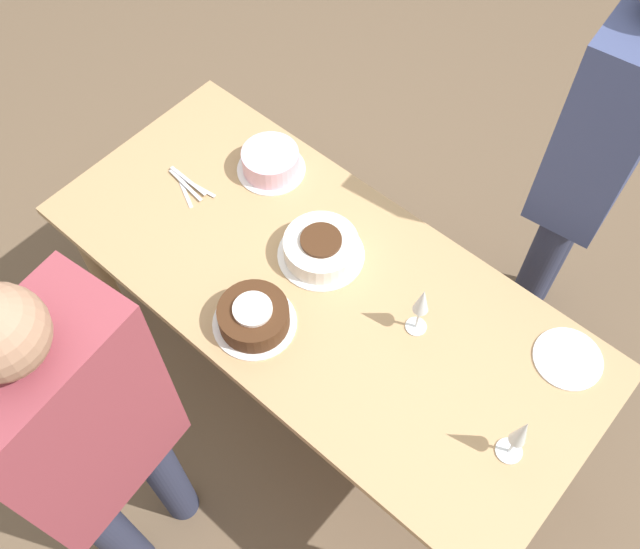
{
  "coord_description": "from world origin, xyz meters",
  "views": [
    {
      "loc": [
        0.73,
        -0.83,
        2.55
      ],
      "look_at": [
        0.0,
        0.0,
        0.78
      ],
      "focal_mm": 40.0,
      "sensor_mm": 36.0,
      "label": 1
    }
  ],
  "objects": [
    {
      "name": "ground_plane",
      "position": [
        0.0,
        0.0,
        0.0
      ],
      "size": [
        12.0,
        12.0,
        0.0
      ],
      "primitive_type": "plane",
      "color": "brown"
    },
    {
      "name": "cake_center_white",
      "position": [
        -0.07,
        0.08,
        0.77
      ],
      "size": [
        0.27,
        0.27,
        0.09
      ],
      "color": "white",
      "rests_on": "dining_table"
    },
    {
      "name": "person_watching",
      "position": [
        0.41,
        0.78,
        0.97
      ],
      "size": [
        0.26,
        0.42,
        1.62
      ],
      "rotation": [
        0.0,
        0.0,
        -1.46
      ],
      "color": "#2D334C",
      "rests_on": "ground_plane"
    },
    {
      "name": "cake_back_decorated",
      "position": [
        -0.41,
        0.23,
        0.77
      ],
      "size": [
        0.23,
        0.23,
        0.08
      ],
      "color": "white",
      "rests_on": "dining_table"
    },
    {
      "name": "wine_glass_far",
      "position": [
        0.31,
        0.07,
        0.87
      ],
      "size": [
        0.06,
        0.06,
        0.2
      ],
      "color": "silver",
      "rests_on": "dining_table"
    },
    {
      "name": "person_cutting",
      "position": [
        -0.04,
        -0.77,
        0.94
      ],
      "size": [
        0.26,
        0.42,
        1.57
      ],
      "rotation": [
        0.0,
        0.0,
        1.68
      ],
      "color": "#2D334C",
      "rests_on": "ground_plane"
    },
    {
      "name": "cake_front_chocolate",
      "position": [
        -0.05,
        -0.23,
        0.77
      ],
      "size": [
        0.25,
        0.25,
        0.09
      ],
      "color": "white",
      "rests_on": "dining_table"
    },
    {
      "name": "wine_glass_near",
      "position": [
        0.71,
        -0.06,
        0.86
      ],
      "size": [
        0.07,
        0.07,
        0.21
      ],
      "color": "silver",
      "rests_on": "dining_table"
    },
    {
      "name": "dessert_plate_right",
      "position": [
        0.69,
        0.27,
        0.73
      ],
      "size": [
        0.2,
        0.2,
        0.01
      ],
      "color": "silver",
      "rests_on": "dining_table"
    },
    {
      "name": "fork_pile",
      "position": [
        -0.57,
        -0.0,
        0.74
      ],
      "size": [
        0.19,
        0.09,
        0.01
      ],
      "color": "silver",
      "rests_on": "dining_table"
    },
    {
      "name": "dining_table",
      "position": [
        0.0,
        0.0,
        0.62
      ],
      "size": [
        1.75,
        0.78,
        0.73
      ],
      "color": "tan",
      "rests_on": "ground_plane"
    }
  ]
}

